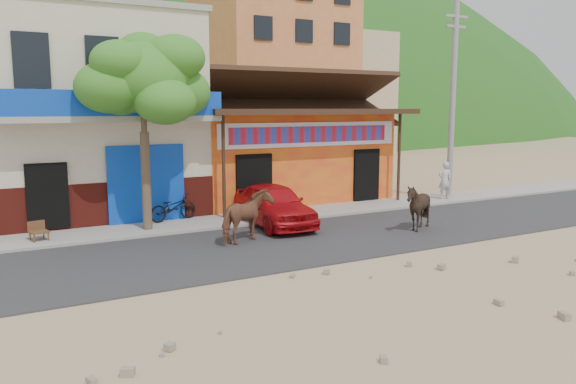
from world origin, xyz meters
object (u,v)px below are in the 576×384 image
cafe_chair_right (38,223)px  pedestrian (445,180)px  utility_pole (453,101)px  cow_dark (418,207)px  tree (144,132)px  red_car (274,204)px  cow_tan (247,217)px  scooter (173,207)px

cafe_chair_right → pedestrian: bearing=-13.4°
utility_pole → cafe_chair_right: utility_pole is taller
utility_pole → cow_dark: bearing=-142.7°
tree → red_car: bearing=-15.6°
cow_tan → red_car: 2.38m
scooter → pedestrian: pedestrian is taller
tree → cow_dark: tree is taller
cow_dark → pedestrian: (4.78, 3.76, 0.11)m
pedestrian → tree: bearing=15.9°
cow_tan → cafe_chair_right: bearing=33.8°
utility_pole → scooter: utility_pole is taller
cow_dark → cafe_chair_right: cow_dark is taller
tree → pedestrian: 12.42m
utility_pole → cafe_chair_right: size_ratio=7.91×
utility_pole → red_car: (-8.96, -1.27, -3.39)m
utility_pole → cow_tan: bearing=-164.7°
cow_tan → cafe_chair_right: size_ratio=1.72×
utility_pole → pedestrian: (-0.58, -0.33, -3.23)m
cow_dark → scooter: size_ratio=0.86×
utility_pole → pedestrian: 3.30m
cafe_chair_right → scooter: bearing=-0.5°
red_car → scooter: red_car is taller
scooter → pedestrian: bearing=-109.5°
tree → red_car: tree is taller
tree → pedestrian: size_ratio=3.90×
utility_pole → red_car: bearing=-171.9°
cow_dark → utility_pole: bearing=140.7°
utility_pole → cow_dark: (-5.36, -4.09, -3.34)m
tree → cow_tan: 4.17m
cow_dark → scooter: 7.95m
utility_pole → red_car: utility_pole is taller
pedestrian → red_car: bearing=23.0°
cow_tan → cow_dark: (5.32, -1.17, 0.00)m
pedestrian → scooter: bearing=11.3°
utility_pole → cow_tan: 11.56m
cow_tan → pedestrian: (10.10, 2.59, 0.11)m
cow_tan → scooter: size_ratio=1.02×
utility_pole → cow_tan: utility_pole is taller
scooter → cow_dark: bearing=-141.3°
utility_pole → cow_dark: utility_pole is taller
cow_tan → red_car: cow_tan is taller
utility_pole → pedestrian: bearing=-150.6°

